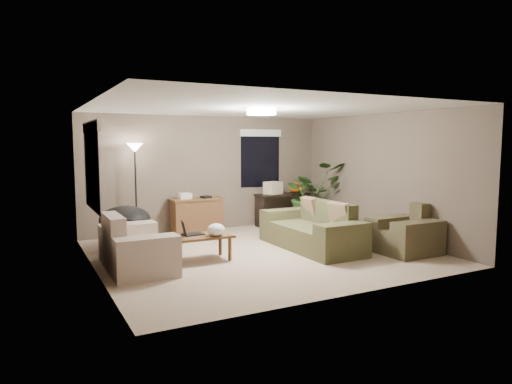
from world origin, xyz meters
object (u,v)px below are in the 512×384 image
cat_scratching_post (343,222)px  floor_lamp (135,159)px  loveseat (135,249)px  armchair (405,236)px  main_sofa (313,232)px  desk (197,215)px  houseplant (312,202)px  coffee_table (201,239)px  console_table (282,207)px  papasan_chair (125,224)px

cat_scratching_post → floor_lamp: bearing=162.6°
loveseat → armchair: bearing=-14.3°
armchair → floor_lamp: size_ratio=0.52×
main_sofa → desk: main_sofa is taller
main_sofa → houseplant: 2.18m
coffee_table → houseplant: (3.34, 1.71, 0.22)m
loveseat → console_table: loveseat is taller
papasan_chair → houseplant: houseplant is taller
console_table → loveseat: bearing=-150.8°
main_sofa → loveseat: same height
armchair → floor_lamp: 5.26m
armchair → houseplant: 2.84m
main_sofa → cat_scratching_post: main_sofa is taller
armchair → papasan_chair: 4.94m
desk → cat_scratching_post: (2.85, -1.36, -0.16)m
papasan_chair → houseplant: 4.30m
cat_scratching_post → papasan_chair: bearing=174.3°
coffee_table → console_table: 3.59m
floor_lamp → cat_scratching_post: 4.54m
loveseat → console_table: bearing=29.2°
console_table → papasan_chair: bearing=-167.1°
main_sofa → loveseat: size_ratio=1.38×
main_sofa → coffee_table: (-2.13, 0.08, 0.06)m
loveseat → main_sofa: bearing=-1.7°
main_sofa → houseplant: bearing=56.0°
papasan_chair → houseplant: size_ratio=0.65×
coffee_table → loveseat: bearing=179.1°
coffee_table → floor_lamp: bearing=104.0°
floor_lamp → houseplant: bearing=-6.8°
houseplant → cat_scratching_post: (0.25, -0.83, -0.37)m
floor_lamp → main_sofa: bearing=-40.1°
main_sofa → console_table: main_sofa is taller
loveseat → cat_scratching_post: 4.73m
console_table → papasan_chair: (-3.77, -0.86, 0.03)m
coffee_table → cat_scratching_post: cat_scratching_post is taller
armchair → houseplant: houseplant is taller
loveseat → papasan_chair: (0.13, 1.31, 0.17)m
coffee_table → floor_lamp: floor_lamp is taller
coffee_table → houseplant: 3.76m
loveseat → desk: bearing=50.9°
papasan_chair → floor_lamp: (0.40, 0.84, 1.13)m
loveseat → houseplant: houseplant is taller
console_table → houseplant: 0.71m
coffee_table → cat_scratching_post: bearing=13.7°
main_sofa → loveseat: 3.20m
main_sofa → cat_scratching_post: bearing=33.3°
desk → coffee_table: bearing=-108.3°
cat_scratching_post → armchair: bearing=-96.5°
papasan_chair → main_sofa: bearing=-24.6°
papasan_chair → cat_scratching_post: size_ratio=1.93×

